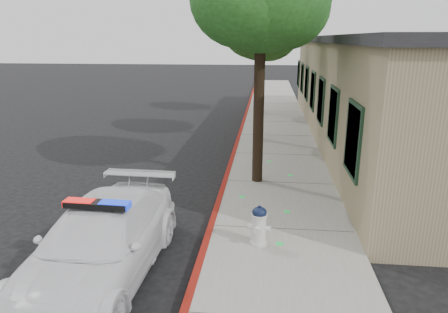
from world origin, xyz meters
The scene contains 8 objects.
ground centered at (0.00, 0.00, 0.00)m, with size 120.00×120.00×0.00m, color black.
sidewalk centered at (1.60, 3.00, 0.07)m, with size 3.20×60.00×0.15m, color gray.
red_curb centered at (0.06, 3.00, 0.08)m, with size 0.14×60.00×0.16m, color maroon.
clapboard_building centered at (6.69, 9.00, 2.13)m, with size 7.30×20.89×4.24m.
police_car centered at (-1.64, -1.96, 0.67)m, with size 2.03×4.68×1.46m.
fire_hydrant centered at (1.13, -0.75, 0.56)m, with size 0.47×0.41×0.82m.
street_tree_mid centered at (0.92, 8.19, 4.43)m, with size 2.97×3.10×5.68m.
street_tree_far centered at (0.73, 14.43, 4.19)m, with size 2.99×2.84×5.38m.
Camera 1 is at (1.23, -8.17, 4.14)m, focal length 32.63 mm.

